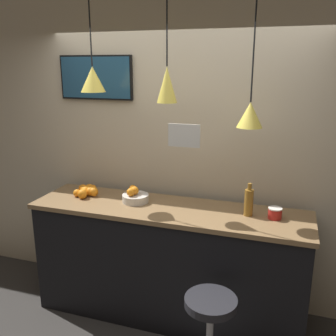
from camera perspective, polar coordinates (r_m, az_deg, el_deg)
The scene contains 12 objects.
back_wall at distance 3.46m, azimuth 2.20°, elevation 2.72°, with size 8.00×0.06×2.90m.
service_counter at distance 3.42m, azimuth 0.00°, elevation -14.19°, with size 2.37×0.62×1.04m.
bar_stool at distance 2.89m, azimuth 6.43°, elevation -22.46°, with size 0.40×0.40×0.65m.
fruit_bowl at distance 3.32m, azimuth -5.08°, elevation -4.33°, with size 0.23×0.23×0.14m.
orange_pile at distance 3.55m, azimuth -12.33°, elevation -3.46°, with size 0.22×0.26×0.09m.
juice_bottle at distance 3.06m, azimuth 12.20°, elevation -5.08°, with size 0.07×0.07×0.27m.
spread_jar at distance 3.08m, azimuth 15.99°, elevation -6.63°, with size 0.11×0.11×0.09m.
pendant_lamp_left at distance 3.21m, azimuth -11.40°, elevation 13.18°, with size 0.20×0.20×0.81m.
pendant_lamp_middle at distance 2.95m, azimuth -0.16°, elevation 12.64°, with size 0.16×0.16×0.88m.
pendant_lamp_right at distance 2.83m, azimuth 12.39°, elevation 8.08°, with size 0.19×0.19×1.04m.
mounted_tv at distance 3.64m, azimuth -10.93°, elevation 13.38°, with size 0.73×0.04×0.40m.
hanging_menu_board at distance 2.73m, azimuth 2.46°, elevation 4.95°, with size 0.24×0.01×0.17m.
Camera 1 is at (0.93, -2.20, 2.21)m, focal length 40.00 mm.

